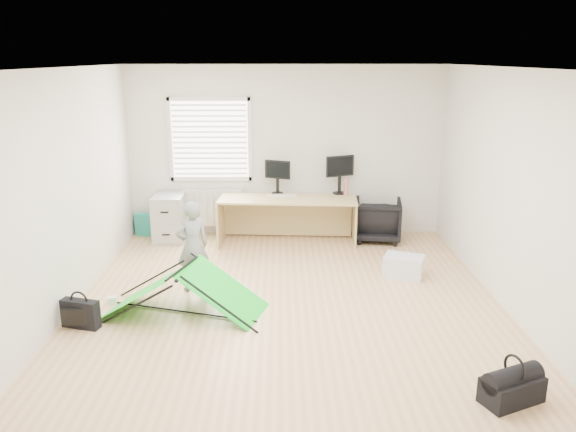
{
  "coord_description": "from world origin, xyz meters",
  "views": [
    {
      "loc": [
        -0.09,
        -6.14,
        2.81
      ],
      "look_at": [
        0.0,
        0.4,
        0.95
      ],
      "focal_mm": 35.0,
      "sensor_mm": 36.0,
      "label": 1
    }
  ],
  "objects_px": {
    "thermos": "(346,187)",
    "storage_crate": "(404,266)",
    "office_chair": "(378,220)",
    "desk": "(288,221)",
    "filing_cabinet": "(169,218)",
    "laptop_bag": "(80,314)",
    "monitor_left": "(278,182)",
    "kite": "(183,291)",
    "duffel_bag": "(512,390)",
    "monitor_right": "(340,180)",
    "person": "(192,246)"
  },
  "relations": [
    {
      "from": "monitor_right",
      "to": "desk",
      "type": "bearing_deg",
      "value": 176.82
    },
    {
      "from": "monitor_right",
      "to": "kite",
      "type": "distance_m",
      "value": 3.5
    },
    {
      "from": "office_chair",
      "to": "laptop_bag",
      "type": "xyz_separation_m",
      "value": [
        -3.68,
        -2.95,
        -0.17
      ]
    },
    {
      "from": "duffel_bag",
      "to": "filing_cabinet",
      "type": "bearing_deg",
      "value": 106.46
    },
    {
      "from": "desk",
      "to": "person",
      "type": "distance_m",
      "value": 2.18
    },
    {
      "from": "filing_cabinet",
      "to": "person",
      "type": "distance_m",
      "value": 2.11
    },
    {
      "from": "monitor_left",
      "to": "office_chair",
      "type": "relative_size",
      "value": 0.57
    },
    {
      "from": "thermos",
      "to": "duffel_bag",
      "type": "bearing_deg",
      "value": -78.32
    },
    {
      "from": "monitor_right",
      "to": "person",
      "type": "relative_size",
      "value": 0.41
    },
    {
      "from": "desk",
      "to": "monitor_left",
      "type": "xyz_separation_m",
      "value": [
        -0.16,
        0.29,
        0.56
      ]
    },
    {
      "from": "monitor_left",
      "to": "office_chair",
      "type": "height_order",
      "value": "monitor_left"
    },
    {
      "from": "desk",
      "to": "office_chair",
      "type": "height_order",
      "value": "desk"
    },
    {
      "from": "filing_cabinet",
      "to": "office_chair",
      "type": "relative_size",
      "value": 1.01
    },
    {
      "from": "filing_cabinet",
      "to": "storage_crate",
      "type": "relative_size",
      "value": 1.46
    },
    {
      "from": "duffel_bag",
      "to": "monitor_left",
      "type": "bearing_deg",
      "value": 90.24
    },
    {
      "from": "thermos",
      "to": "storage_crate",
      "type": "distance_m",
      "value": 1.86
    },
    {
      "from": "monitor_left",
      "to": "laptop_bag",
      "type": "bearing_deg",
      "value": -101.58
    },
    {
      "from": "kite",
      "to": "laptop_bag",
      "type": "bearing_deg",
      "value": -145.3
    },
    {
      "from": "desk",
      "to": "duffel_bag",
      "type": "bearing_deg",
      "value": -63.07
    },
    {
      "from": "monitor_right",
      "to": "office_chair",
      "type": "distance_m",
      "value": 0.87
    },
    {
      "from": "office_chair",
      "to": "duffel_bag",
      "type": "relative_size",
      "value": 1.39
    },
    {
      "from": "filing_cabinet",
      "to": "office_chair",
      "type": "distance_m",
      "value": 3.29
    },
    {
      "from": "person",
      "to": "monitor_left",
      "type": "bearing_deg",
      "value": -144.0
    },
    {
      "from": "monitor_left",
      "to": "monitor_right",
      "type": "xyz_separation_m",
      "value": [
        0.98,
        -0.0,
        0.03
      ]
    },
    {
      "from": "monitor_left",
      "to": "duffel_bag",
      "type": "distance_m",
      "value": 5.0
    },
    {
      "from": "desk",
      "to": "duffel_bag",
      "type": "height_order",
      "value": "desk"
    },
    {
      "from": "filing_cabinet",
      "to": "duffel_bag",
      "type": "xyz_separation_m",
      "value": [
        3.7,
        -4.41,
        -0.25
      ]
    },
    {
      "from": "person",
      "to": "kite",
      "type": "distance_m",
      "value": 0.74
    },
    {
      "from": "kite",
      "to": "person",
      "type": "bearing_deg",
      "value": 105.95
    },
    {
      "from": "desk",
      "to": "office_chair",
      "type": "distance_m",
      "value": 1.43
    },
    {
      "from": "desk",
      "to": "person",
      "type": "height_order",
      "value": "person"
    },
    {
      "from": "storage_crate",
      "to": "laptop_bag",
      "type": "height_order",
      "value": "laptop_bag"
    },
    {
      "from": "storage_crate",
      "to": "laptop_bag",
      "type": "relative_size",
      "value": 1.2
    },
    {
      "from": "thermos",
      "to": "person",
      "type": "relative_size",
      "value": 0.23
    },
    {
      "from": "kite",
      "to": "laptop_bag",
      "type": "relative_size",
      "value": 4.19
    },
    {
      "from": "filing_cabinet",
      "to": "storage_crate",
      "type": "height_order",
      "value": "filing_cabinet"
    },
    {
      "from": "desk",
      "to": "office_chair",
      "type": "bearing_deg",
      "value": 8.88
    },
    {
      "from": "filing_cabinet",
      "to": "storage_crate",
      "type": "distance_m",
      "value": 3.75
    },
    {
      "from": "person",
      "to": "duffel_bag",
      "type": "distance_m",
      "value": 3.91
    },
    {
      "from": "office_chair",
      "to": "monitor_right",
      "type": "bearing_deg",
      "value": -5.09
    },
    {
      "from": "desk",
      "to": "person",
      "type": "xyz_separation_m",
      "value": [
        -1.19,
        -1.81,
        0.21
      ]
    },
    {
      "from": "office_chair",
      "to": "desk",
      "type": "bearing_deg",
      "value": 14.32
    },
    {
      "from": "person",
      "to": "duffel_bag",
      "type": "height_order",
      "value": "person"
    },
    {
      "from": "thermos",
      "to": "office_chair",
      "type": "relative_size",
      "value": 0.36
    },
    {
      "from": "storage_crate",
      "to": "filing_cabinet",
      "type": "bearing_deg",
      "value": 154.85
    },
    {
      "from": "office_chair",
      "to": "storage_crate",
      "type": "relative_size",
      "value": 1.44
    },
    {
      "from": "office_chair",
      "to": "kite",
      "type": "xyz_separation_m",
      "value": [
        -2.63,
        -2.62,
        -0.06
      ]
    },
    {
      "from": "filing_cabinet",
      "to": "office_chair",
      "type": "xyz_separation_m",
      "value": [
        3.29,
        -0.05,
        -0.04
      ]
    },
    {
      "from": "desk",
      "to": "monitor_right",
      "type": "relative_size",
      "value": 4.5
    },
    {
      "from": "monitor_right",
      "to": "duffel_bag",
      "type": "bearing_deg",
      "value": -99.69
    }
  ]
}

